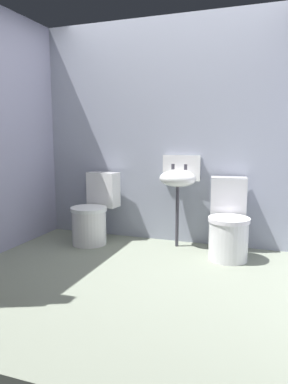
% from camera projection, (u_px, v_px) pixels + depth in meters
% --- Properties ---
extents(ground_plane, '(3.45, 2.77, 0.08)m').
position_uv_depth(ground_plane, '(132.00, 282.00, 3.06)').
color(ground_plane, gray).
extents(wall_back, '(3.45, 0.10, 2.48)m').
position_uv_depth(wall_back, '(172.00, 133.00, 4.01)').
color(wall_back, '#9399AB').
rests_on(wall_back, ground).
extents(toilet_left, '(0.45, 0.63, 0.78)m').
position_uv_depth(toilet_left, '(93.00, 214.00, 4.04)').
color(toilet_left, white).
rests_on(toilet_left, ground).
extents(toilet_right, '(0.47, 0.64, 0.78)m').
position_uv_depth(toilet_right, '(228.00, 225.00, 3.55)').
color(toilet_right, white).
rests_on(toilet_right, ground).
extents(sink, '(0.42, 0.35, 0.99)m').
position_uv_depth(sink, '(178.00, 178.00, 3.84)').
color(sink, '#393740').
rests_on(sink, ground).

